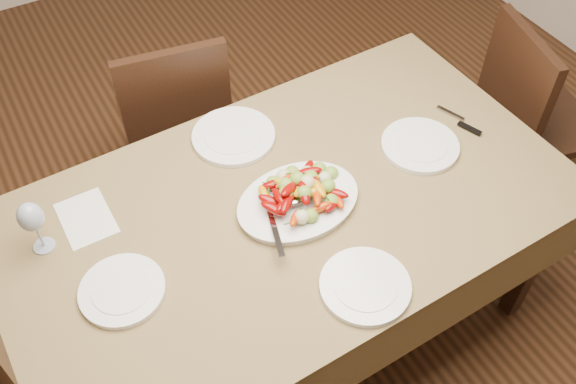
{
  "coord_description": "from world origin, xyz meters",
  "views": [
    {
      "loc": [
        -0.52,
        -0.99,
        2.33
      ],
      "look_at": [
        0.13,
        0.15,
        0.82
      ],
      "focal_mm": 40.0,
      "sensor_mm": 36.0,
      "label": 1
    }
  ],
  "objects_px": {
    "plate_far": "(234,136)",
    "plate_near": "(365,286)",
    "plate_right": "(420,146)",
    "serving_platter": "(298,203)",
    "chair_right": "(541,122)",
    "chair_far": "(173,117)",
    "wine_glass": "(35,226)",
    "plate_left": "(122,290)",
    "dining_table": "(288,271)"
  },
  "relations": [
    {
      "from": "plate_left",
      "to": "wine_glass",
      "type": "distance_m",
      "value": 0.32
    },
    {
      "from": "serving_platter",
      "to": "plate_right",
      "type": "xyz_separation_m",
      "value": [
        0.5,
        0.02,
        -0.0
      ]
    },
    {
      "from": "dining_table",
      "to": "chair_far",
      "type": "bearing_deg",
      "value": 94.75
    },
    {
      "from": "plate_near",
      "to": "dining_table",
      "type": "bearing_deg",
      "value": 95.9
    },
    {
      "from": "plate_right",
      "to": "wine_glass",
      "type": "xyz_separation_m",
      "value": [
        -1.25,
        0.22,
        0.09
      ]
    },
    {
      "from": "dining_table",
      "to": "serving_platter",
      "type": "bearing_deg",
      "value": -34.91
    },
    {
      "from": "chair_far",
      "to": "plate_right",
      "type": "relative_size",
      "value": 3.54
    },
    {
      "from": "chair_right",
      "to": "plate_near",
      "type": "bearing_deg",
      "value": 123.85
    },
    {
      "from": "dining_table",
      "to": "plate_near",
      "type": "distance_m",
      "value": 0.54
    },
    {
      "from": "plate_left",
      "to": "plate_right",
      "type": "bearing_deg",
      "value": 2.62
    },
    {
      "from": "plate_near",
      "to": "plate_left",
      "type": "bearing_deg",
      "value": 151.7
    },
    {
      "from": "chair_right",
      "to": "plate_near",
      "type": "relative_size",
      "value": 3.59
    },
    {
      "from": "chair_right",
      "to": "plate_right",
      "type": "relative_size",
      "value": 3.54
    },
    {
      "from": "dining_table",
      "to": "chair_far",
      "type": "xyz_separation_m",
      "value": [
        -0.07,
        0.87,
        0.1
      ]
    },
    {
      "from": "chair_right",
      "to": "serving_platter",
      "type": "relative_size",
      "value": 2.4
    },
    {
      "from": "chair_far",
      "to": "plate_right",
      "type": "xyz_separation_m",
      "value": [
        0.6,
        -0.87,
        0.29
      ]
    },
    {
      "from": "chair_far",
      "to": "plate_far",
      "type": "xyz_separation_m",
      "value": [
        0.06,
        -0.51,
        0.29
      ]
    },
    {
      "from": "serving_platter",
      "to": "chair_far",
      "type": "bearing_deg",
      "value": 96.33
    },
    {
      "from": "plate_right",
      "to": "plate_near",
      "type": "distance_m",
      "value": 0.62
    },
    {
      "from": "serving_platter",
      "to": "plate_near",
      "type": "relative_size",
      "value": 1.49
    },
    {
      "from": "chair_right",
      "to": "plate_far",
      "type": "relative_size",
      "value": 3.26
    },
    {
      "from": "chair_right",
      "to": "serving_platter",
      "type": "height_order",
      "value": "chair_right"
    },
    {
      "from": "plate_far",
      "to": "plate_near",
      "type": "distance_m",
      "value": 0.74
    },
    {
      "from": "plate_left",
      "to": "plate_right",
      "type": "xyz_separation_m",
      "value": [
        1.1,
        0.05,
        0.0
      ]
    },
    {
      "from": "dining_table",
      "to": "plate_right",
      "type": "distance_m",
      "value": 0.65
    },
    {
      "from": "plate_far",
      "to": "serving_platter",
      "type": "bearing_deg",
      "value": -83.54
    },
    {
      "from": "chair_far",
      "to": "plate_right",
      "type": "bearing_deg",
      "value": 133.58
    },
    {
      "from": "plate_far",
      "to": "plate_near",
      "type": "relative_size",
      "value": 1.1
    },
    {
      "from": "plate_near",
      "to": "wine_glass",
      "type": "xyz_separation_m",
      "value": [
        -0.76,
        0.6,
        0.09
      ]
    },
    {
      "from": "plate_left",
      "to": "plate_far",
      "type": "distance_m",
      "value": 0.69
    },
    {
      "from": "dining_table",
      "to": "serving_platter",
      "type": "distance_m",
      "value": 0.39
    },
    {
      "from": "chair_far",
      "to": "wine_glass",
      "type": "distance_m",
      "value": 1.0
    },
    {
      "from": "plate_left",
      "to": "plate_far",
      "type": "height_order",
      "value": "same"
    },
    {
      "from": "serving_platter",
      "to": "plate_right",
      "type": "distance_m",
      "value": 0.5
    },
    {
      "from": "plate_left",
      "to": "plate_right",
      "type": "distance_m",
      "value": 1.1
    },
    {
      "from": "serving_platter",
      "to": "plate_far",
      "type": "xyz_separation_m",
      "value": [
        -0.04,
        0.38,
        -0.0
      ]
    },
    {
      "from": "plate_right",
      "to": "serving_platter",
      "type": "bearing_deg",
      "value": -177.91
    },
    {
      "from": "serving_platter",
      "to": "plate_left",
      "type": "height_order",
      "value": "serving_platter"
    },
    {
      "from": "dining_table",
      "to": "plate_far",
      "type": "xyz_separation_m",
      "value": [
        -0.02,
        0.36,
        0.39
      ]
    },
    {
      "from": "serving_platter",
      "to": "chair_right",
      "type": "bearing_deg",
      "value": 4.21
    },
    {
      "from": "plate_left",
      "to": "wine_glass",
      "type": "xyz_separation_m",
      "value": [
        -0.15,
        0.27,
        0.09
      ]
    },
    {
      "from": "chair_right",
      "to": "plate_left",
      "type": "bearing_deg",
      "value": 107.51
    },
    {
      "from": "chair_far",
      "to": "plate_left",
      "type": "bearing_deg",
      "value": 70.49
    },
    {
      "from": "serving_platter",
      "to": "plate_right",
      "type": "height_order",
      "value": "serving_platter"
    },
    {
      "from": "chair_right",
      "to": "serving_platter",
      "type": "bearing_deg",
      "value": 107.88
    },
    {
      "from": "plate_right",
      "to": "plate_left",
      "type": "bearing_deg",
      "value": -177.38
    },
    {
      "from": "serving_platter",
      "to": "dining_table",
      "type": "bearing_deg",
      "value": 145.09
    },
    {
      "from": "plate_right",
      "to": "chair_right",
      "type": "bearing_deg",
      "value": 5.61
    },
    {
      "from": "wine_glass",
      "to": "chair_right",
      "type": "bearing_deg",
      "value": -4.18
    },
    {
      "from": "plate_far",
      "to": "plate_left",
      "type": "bearing_deg",
      "value": -143.73
    }
  ]
}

